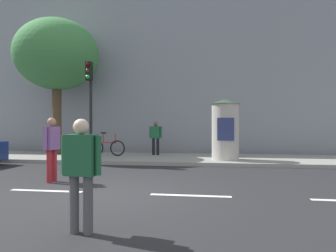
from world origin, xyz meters
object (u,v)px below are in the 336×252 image
at_px(poster_column, 225,129).
at_px(bicycle_leaning, 107,147).
at_px(traffic_light, 90,94).
at_px(pedestrian_near_pole, 82,165).
at_px(street_tree, 57,55).
at_px(pedestrian_in_dark_shirt, 156,135).
at_px(pedestrian_in_red_top, 52,144).

bearing_deg(poster_column, bicycle_leaning, 170.73).
distance_m(traffic_light, poster_column, 5.71).
bearing_deg(pedestrian_near_pole, bicycle_leaning, 107.50).
height_order(street_tree, bicycle_leaning, street_tree).
height_order(street_tree, pedestrian_near_pole, street_tree).
bearing_deg(pedestrian_near_pole, pedestrian_in_dark_shirt, 94.94).
distance_m(pedestrian_in_red_top, bicycle_leaning, 6.03).
height_order(poster_column, bicycle_leaning, poster_column).
distance_m(pedestrian_near_pole, pedestrian_in_red_top, 4.54).
distance_m(pedestrian_in_dark_shirt, bicycle_leaning, 2.34).
relative_size(traffic_light, pedestrian_in_red_top, 2.25).
xyz_separation_m(traffic_light, pedestrian_near_pole, (3.14, -7.91, -1.85)).
bearing_deg(street_tree, pedestrian_in_red_top, -63.19).
bearing_deg(pedestrian_in_red_top, traffic_light, 98.40).
bearing_deg(bicycle_leaning, pedestrian_in_red_top, -84.78).
bearing_deg(pedestrian_in_red_top, pedestrian_in_dark_shirt, 76.32).
bearing_deg(street_tree, pedestrian_in_dark_shirt, 3.51).
bearing_deg(street_tree, bicycle_leaning, -8.52).
bearing_deg(pedestrian_in_dark_shirt, pedestrian_in_red_top, -103.68).
xyz_separation_m(pedestrian_in_dark_shirt, bicycle_leaning, (-2.17, -0.70, -0.54)).
distance_m(traffic_light, pedestrian_in_dark_shirt, 3.82).
bearing_deg(pedestrian_in_dark_shirt, street_tree, -176.49).
distance_m(traffic_light, bicycle_leaning, 2.95).
height_order(pedestrian_in_red_top, bicycle_leaning, pedestrian_in_red_top).
bearing_deg(bicycle_leaning, pedestrian_in_dark_shirt, 17.84).
bearing_deg(street_tree, poster_column, -9.02).
bearing_deg(bicycle_leaning, pedestrian_near_pole, -72.50).
bearing_deg(bicycle_leaning, poster_column, -9.27).
height_order(street_tree, pedestrian_in_dark_shirt, street_tree).
xyz_separation_m(pedestrian_in_red_top, pedestrian_in_dark_shirt, (1.63, 6.68, 0.03)).
xyz_separation_m(traffic_light, street_tree, (-2.62, 2.25, 2.14)).
xyz_separation_m(pedestrian_near_pole, pedestrian_in_red_top, (-2.53, 3.77, 0.05)).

